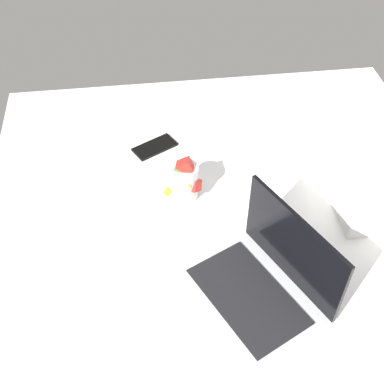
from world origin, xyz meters
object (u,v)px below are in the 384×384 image
laptop (263,282)px  cell_phone (155,147)px  pillow (379,154)px  snack_cup (183,181)px

laptop → cell_phone: size_ratio=2.84×
laptop → pillow: bearing=105.6°
laptop → pillow: size_ratio=0.76×
snack_cup → cell_phone: size_ratio=1.04×
laptop → cell_phone: 62.91cm
cell_phone → laptop: bearing=172.3°
snack_cup → pillow: bearing=93.3°
snack_cup → pillow: snack_cup is taller
snack_cup → laptop: bearing=23.3°
cell_phone → pillow: (19.17, 67.10, 6.10)cm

